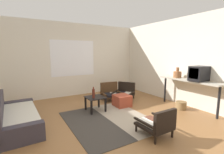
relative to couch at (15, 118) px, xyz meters
The scene contains 15 objects.
ground_plane 2.23m from the couch, 27.72° to the right, with size 7.80×7.80×0.00m, color olive.
far_wall_with_window 3.04m from the couch, 45.96° to the left, with size 5.60×0.13×2.70m.
side_wall_right 4.81m from the couch, ahead, with size 0.12×6.60×2.70m, color silver.
area_rug 2.10m from the couch, 20.72° to the right, with size 1.90×2.19×0.01m.
couch is the anchor object (origin of this frame).
coffee_table 1.94m from the couch, ahead, with size 0.50×0.50×0.40m.
armchair_by_window 2.96m from the couch, 14.71° to the left, with size 0.70×0.61×0.59m.
armchair_striped_foreground 3.03m from the couch, 38.21° to the right, with size 0.55×0.62×0.58m.
armchair_corner 3.37m from the couch, ahead, with size 0.89×0.88×0.57m.
ottoman_orange 2.81m from the couch, ahead, with size 0.46×0.46×0.35m, color #993D28.
console_shelf 4.51m from the couch, 15.58° to the right, with size 0.41×1.78×0.87m.
crt_television 4.63m from the couch, 18.97° to the right, with size 0.49×0.34×0.40m.
clay_vase 4.45m from the couch, 10.61° to the right, with size 0.23×0.23×0.31m.
glass_bottle 1.89m from the couch, ahead, with size 0.08×0.08×0.30m.
wicker_basket 4.29m from the couch, 15.23° to the right, with size 0.30×0.30×0.22m, color olive.
Camera 1 is at (-1.84, -2.95, 1.62)m, focal length 25.91 mm.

